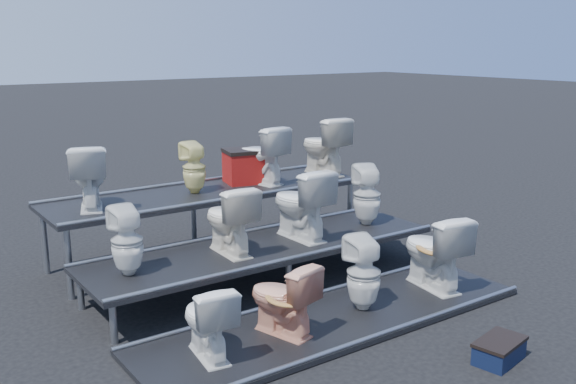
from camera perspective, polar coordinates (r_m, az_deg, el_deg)
ground at (r=7.53m, az=-2.07°, el=-8.11°), size 80.00×80.00×0.00m
tier_front at (r=6.55m, az=4.27°, el=-11.22°), size 4.20×1.20×0.06m
tier_mid at (r=7.45m, az=-2.09°, el=-6.46°), size 4.20×1.20×0.46m
tier_back at (r=8.46m, az=-6.92°, el=-2.72°), size 4.20×1.20×0.86m
toilet_0 at (r=5.67m, az=-7.17°, el=-11.21°), size 0.47×0.71×0.68m
toilet_1 at (r=6.04m, az=-0.51°, el=-9.42°), size 0.56×0.77×0.70m
toilet_2 at (r=6.61m, az=6.73°, el=-7.16°), size 0.40×0.40×0.77m
toilet_3 at (r=7.29m, az=12.82°, el=-5.11°), size 0.60×0.90×0.85m
toilet_4 at (r=6.57m, az=-14.12°, el=-4.23°), size 0.32×0.32×0.70m
toilet_5 at (r=7.04m, az=-5.25°, el=-2.44°), size 0.46×0.77×0.77m
toilet_6 at (r=7.53m, az=1.10°, el=-1.02°), size 0.49×0.84×0.85m
toilet_7 at (r=8.19m, az=7.04°, el=-0.25°), size 0.46×0.46×0.77m
toilet_8 at (r=7.69m, az=-17.29°, el=1.34°), size 0.63×0.83×0.75m
toilet_9 at (r=8.19m, az=-8.35°, el=2.16°), size 0.30×0.31×0.65m
toilet_10 at (r=8.67m, az=-2.41°, el=3.33°), size 0.54×0.82×0.78m
toilet_11 at (r=9.28m, az=3.17°, el=4.13°), size 0.49×0.83×0.83m
red_crate at (r=8.77m, az=-3.68°, el=2.19°), size 0.66×0.58×0.41m
step_stool at (r=6.07m, az=18.26°, el=-13.35°), size 0.52×0.38×0.17m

